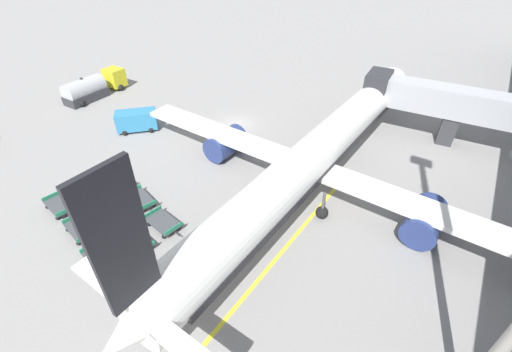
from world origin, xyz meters
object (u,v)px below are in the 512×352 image
at_px(baggage_dolly_row_mid_b_col_b, 140,200).
at_px(baggage_dolly_row_mid_b_col_c, 163,223).
at_px(airplane, 315,156).
at_px(baggage_dolly_row_near_col_c, 102,258).
at_px(service_van, 137,120).
at_px(baggage_dolly_row_near_col_b, 81,229).
at_px(fuel_tanker_primary, 92,88).
at_px(baggage_dolly_row_mid_a_col_c, 135,241).
at_px(baggage_dolly_row_mid_a_col_a, 91,191).
at_px(baggage_dolly_row_mid_a_col_b, 112,214).
at_px(baggage_dolly_row_near_col_a, 60,205).
at_px(baggage_dolly_row_mid_b_col_a, 119,181).

height_order(baggage_dolly_row_mid_b_col_b, baggage_dolly_row_mid_b_col_c, same).
relative_size(airplane, baggage_dolly_row_near_col_c, 11.93).
relative_size(service_van, baggage_dolly_row_near_col_b, 1.27).
distance_m(fuel_tanker_primary, baggage_dolly_row_mid_a_col_c, 30.43).
relative_size(fuel_tanker_primary, baggage_dolly_row_mid_a_col_a, 2.43).
height_order(baggage_dolly_row_near_col_b, baggage_dolly_row_mid_a_col_b, same).
distance_m(service_van, baggage_dolly_row_near_col_b, 16.69).
bearing_deg(baggage_dolly_row_mid_a_col_a, baggage_dolly_row_near_col_a, -101.91).
bearing_deg(baggage_dolly_row_mid_a_col_c, airplane, 60.40).
bearing_deg(service_van, baggage_dolly_row_near_col_a, -68.10).
distance_m(fuel_tanker_primary, baggage_dolly_row_near_col_a, 24.00).
relative_size(baggage_dolly_row_near_col_b, baggage_dolly_row_mid_b_col_c, 1.00).
distance_m(baggage_dolly_row_mid_b_col_a, baggage_dolly_row_mid_b_col_c, 7.68).
bearing_deg(baggage_dolly_row_mid_b_col_c, airplane, 56.37).
distance_m(baggage_dolly_row_mid_b_col_a, baggage_dolly_row_mid_b_col_b, 3.86).
bearing_deg(baggage_dolly_row_mid_b_col_a, baggage_dolly_row_mid_a_col_c, -31.03).
relative_size(baggage_dolly_row_mid_a_col_a, baggage_dolly_row_mid_a_col_c, 1.00).
bearing_deg(service_van, baggage_dolly_row_mid_b_col_c, -35.07).
relative_size(airplane, baggage_dolly_row_near_col_a, 11.93).
distance_m(baggage_dolly_row_near_col_b, baggage_dolly_row_mid_b_col_a, 6.24).
bearing_deg(baggage_dolly_row_mid_a_col_b, baggage_dolly_row_near_col_b, -104.32).
height_order(fuel_tanker_primary, baggage_dolly_row_near_col_a, fuel_tanker_primary).
relative_size(service_van, baggage_dolly_row_mid_a_col_a, 1.27).
distance_m(fuel_tanker_primary, baggage_dolly_row_mid_a_col_b, 26.56).
height_order(baggage_dolly_row_mid_a_col_b, baggage_dolly_row_mid_b_col_a, same).
relative_size(service_van, baggage_dolly_row_mid_a_col_b, 1.27).
height_order(fuel_tanker_primary, baggage_dolly_row_mid_a_col_a, fuel_tanker_primary).
relative_size(fuel_tanker_primary, baggage_dolly_row_mid_b_col_a, 2.43).
xyz_separation_m(baggage_dolly_row_mid_a_col_b, baggage_dolly_row_mid_b_col_c, (4.29, 1.56, 0.00)).
distance_m(service_van, baggage_dolly_row_mid_a_col_c, 18.62).
height_order(baggage_dolly_row_near_col_b, baggage_dolly_row_mid_a_col_a, same).
distance_m(service_van, baggage_dolly_row_mid_b_col_a, 10.59).
relative_size(service_van, baggage_dolly_row_near_col_a, 1.27).
height_order(baggage_dolly_row_near_col_a, baggage_dolly_row_mid_b_col_c, same).
bearing_deg(service_van, airplane, 3.94).
bearing_deg(baggage_dolly_row_mid_b_col_a, service_van, 129.02).
bearing_deg(baggage_dolly_row_mid_a_col_b, service_van, 130.60).
relative_size(baggage_dolly_row_mid_a_col_c, baggage_dolly_row_mid_b_col_a, 1.00).
bearing_deg(baggage_dolly_row_near_col_a, baggage_dolly_row_mid_b_col_a, 74.77).
xyz_separation_m(airplane, baggage_dolly_row_near_col_b, (-12.50, -15.38, -2.76)).
bearing_deg(baggage_dolly_row_near_col_c, baggage_dolly_row_near_col_b, 165.18).
distance_m(baggage_dolly_row_near_col_a, baggage_dolly_row_near_col_b, 4.00).
xyz_separation_m(baggage_dolly_row_near_col_c, baggage_dolly_row_mid_b_col_c, (1.10, 4.97, 0.00)).
xyz_separation_m(fuel_tanker_primary, baggage_dolly_row_near_col_a, (17.65, -16.24, -0.90)).
relative_size(baggage_dolly_row_near_col_c, baggage_dolly_row_mid_a_col_b, 1.00).
distance_m(fuel_tanker_primary, baggage_dolly_row_mid_a_col_a, 22.74).
height_order(baggage_dolly_row_near_col_a, baggage_dolly_row_mid_a_col_b, same).
height_order(fuel_tanker_primary, baggage_dolly_row_mid_b_col_b, fuel_tanker_primary).
distance_m(baggage_dolly_row_near_col_a, baggage_dolly_row_near_col_c, 7.93).
bearing_deg(baggage_dolly_row_mid_b_col_a, baggage_dolly_row_mid_a_col_a, -108.89).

